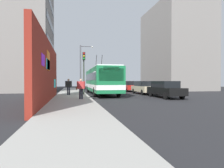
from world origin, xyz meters
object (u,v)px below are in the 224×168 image
object	(u,v)px
parked_car_red	(130,86)
pedestrian_midblock	(69,86)
parked_car_navy	(120,85)
pedestrian_at_curb	(81,87)
parked_car_black	(165,89)
city_bus	(101,80)
traffic_light	(84,66)
street_lamp	(82,65)
parked_car_champagne	(145,87)

from	to	relation	value
parked_car_red	pedestrian_midblock	world-z (taller)	pedestrian_midblock
parked_car_navy	pedestrian_at_curb	size ratio (longest dim) A/B	2.64
parked_car_black	pedestrian_at_curb	size ratio (longest dim) A/B	3.02
city_bus	pedestrian_at_curb	world-z (taller)	city_bus
parked_car_red	pedestrian_midblock	bearing A→B (deg)	131.78
traffic_light	street_lamp	xyz separation A→B (m)	(5.62, -0.11, 0.60)
pedestrian_at_curb	traffic_light	distance (m)	5.58
parked_car_navy	traffic_light	distance (m)	15.59
parked_car_champagne	parked_car_navy	bearing A→B (deg)	0.00
city_bus	pedestrian_at_curb	size ratio (longest dim) A/B	7.72
parked_car_red	pedestrian_at_curb	size ratio (longest dim) A/B	2.66
parked_car_navy	pedestrian_at_curb	world-z (taller)	pedestrian_at_curb
pedestrian_at_curb	parked_car_black	bearing A→B (deg)	-81.60
parked_car_champagne	parked_car_navy	distance (m)	12.28
parked_car_black	street_lamp	bearing A→B (deg)	37.00
pedestrian_at_curb	parked_car_champagne	bearing A→B (deg)	-50.91
pedestrian_midblock	parked_car_red	bearing A→B (deg)	-48.22
parked_car_navy	street_lamp	xyz separation A→B (m)	(-7.93, 7.24, 2.93)
parked_car_navy	pedestrian_at_curb	bearing A→B (deg)	157.08
traffic_light	street_lamp	size ratio (longest dim) A/B	0.72
parked_car_red	pedestrian_at_curb	bearing A→B (deg)	148.16
pedestrian_midblock	parked_car_black	bearing A→B (deg)	-111.80
pedestrian_at_curb	pedestrian_midblock	distance (m)	4.86
parked_car_red	traffic_light	size ratio (longest dim) A/B	0.95
city_bus	pedestrian_midblock	world-z (taller)	city_bus
parked_car_black	traffic_light	xyz separation A→B (m)	(3.98, 7.35, 2.33)
pedestrian_midblock	parked_car_champagne	bearing A→B (deg)	-79.36
parked_car_red	pedestrian_midblock	size ratio (longest dim) A/B	2.60
pedestrian_at_curb	pedestrian_midblock	bearing A→B (deg)	12.29
pedestrian_midblock	street_lamp	distance (m)	6.80
pedestrian_at_curb	pedestrian_midblock	size ratio (longest dim) A/B	0.98
parked_car_red	street_lamp	xyz separation A→B (m)	(-1.96, 7.24, 2.93)
city_bus	parked_car_champagne	size ratio (longest dim) A/B	2.61
city_bus	street_lamp	bearing A→B (deg)	30.16
street_lamp	parked_car_champagne	bearing A→B (deg)	-120.99
traffic_light	parked_car_red	bearing A→B (deg)	-44.10
city_bus	pedestrian_midblock	bearing A→B (deg)	123.96
pedestrian_midblock	parked_car_navy	bearing A→B (deg)	-32.65
parked_car_navy	pedestrian_midblock	world-z (taller)	pedestrian_midblock
city_bus	parked_car_black	distance (m)	8.06
street_lamp	pedestrian_at_curb	bearing A→B (deg)	176.43
parked_car_black	pedestrian_midblock	xyz separation A→B (m)	(3.58, 8.94, 0.28)
pedestrian_midblock	street_lamp	xyz separation A→B (m)	(6.03, -1.71, 2.64)
parked_car_black	pedestrian_at_curb	distance (m)	8.00
city_bus	pedestrian_at_curb	distance (m)	7.78
pedestrian_midblock	street_lamp	size ratio (longest dim) A/B	0.26
city_bus	traffic_light	size ratio (longest dim) A/B	2.76
city_bus	parked_car_black	world-z (taller)	city_bus
parked_car_champagne	parked_car_red	xyz separation A→B (m)	(6.31, 0.00, -0.00)
city_bus	parked_car_red	world-z (taller)	city_bus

